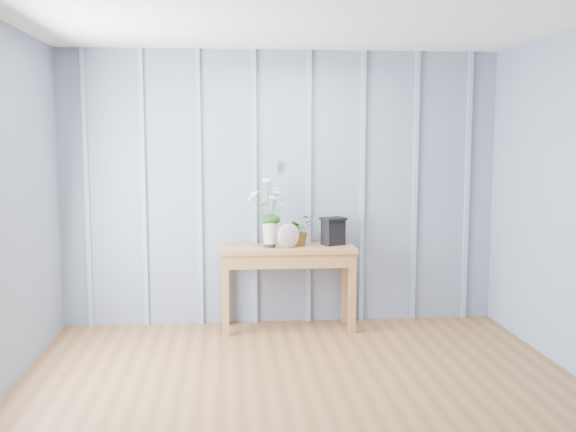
{
  "coord_description": "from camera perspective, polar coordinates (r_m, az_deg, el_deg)",
  "views": [
    {
      "loc": [
        -0.49,
        -3.9,
        1.72
      ],
      "look_at": [
        0.03,
        1.94,
        1.03
      ],
      "focal_mm": 42.0,
      "sensor_mm": 36.0,
      "label": 1
    }
  ],
  "objects": [
    {
      "name": "spider_plant",
      "position": [
        6.05,
        0.93,
        -1.2
      ],
      "size": [
        0.33,
        0.32,
        0.28
      ],
      "primitive_type": "imported",
      "rotation": [
        0.0,
        0.0,
        0.66
      ],
      "color": "#133E10",
      "rests_on": "sideboard"
    },
    {
      "name": "ground",
      "position": [
        4.29,
        1.99,
        -16.93
      ],
      "size": [
        4.5,
        4.5,
        0.0
      ],
      "primitive_type": "plane",
      "color": "brown",
      "rests_on": "ground"
    },
    {
      "name": "sideboard",
      "position": [
        6.02,
        -0.04,
        -3.68
      ],
      "size": [
        1.2,
        0.45,
        0.75
      ],
      "color": "#9E6A36",
      "rests_on": "ground"
    },
    {
      "name": "felt_disc_vessel",
      "position": [
        5.9,
        0.06,
        -1.7
      ],
      "size": [
        0.22,
        0.14,
        0.22
      ],
      "primitive_type": "ellipsoid",
      "rotation": [
        0.0,
        0.0,
        0.42
      ],
      "color": "#955A6F",
      "rests_on": "sideboard"
    },
    {
      "name": "daisy_vase",
      "position": [
        5.91,
        -1.55,
        1.13
      ],
      "size": [
        0.45,
        0.34,
        0.63
      ],
      "color": "black",
      "rests_on": "sideboard"
    },
    {
      "name": "carved_box",
      "position": [
        6.08,
        3.84,
        -1.27
      ],
      "size": [
        0.25,
        0.23,
        0.25
      ],
      "color": "black",
      "rests_on": "sideboard"
    },
    {
      "name": "room_shell",
      "position": [
        4.85,
        0.73,
        9.86
      ],
      "size": [
        4.0,
        4.5,
        2.5
      ],
      "color": "gray",
      "rests_on": "ground"
    }
  ]
}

